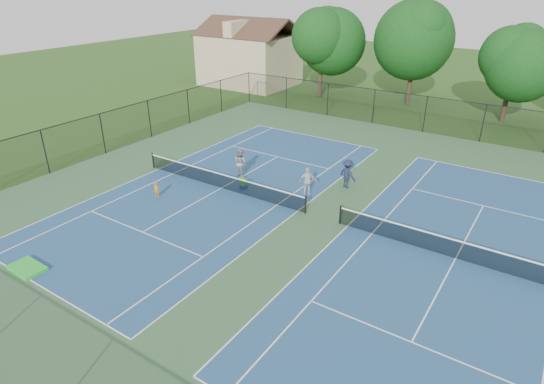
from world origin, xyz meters
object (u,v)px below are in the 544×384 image
Objects in this scene: tree_back_c at (515,59)px; ball_crate at (243,187)px; clapboard_house at (249,58)px; tree_back_b at (416,37)px; child_player at (157,190)px; tree_back_a at (322,38)px; instructor at (241,162)px; ball_hopper at (243,182)px; bystander_b at (347,174)px; bystander_a at (308,181)px.

tree_back_c is 27.17m from ball_crate.
tree_back_b is at bearing 3.01° from clapboard_house.
tree_back_a is at bearing 85.17° from child_player.
tree_back_a reaches higher than tree_back_c.
instructor is 2.10m from ball_hopper.
tree_back_c is 4.44× the size of instructor.
tree_back_c is at bearing 66.10° from ball_crate.
bystander_b is at bearing 35.85° from ball_crate.
bystander_b reaches higher than ball_hopper.
ball_crate is (1.34, -1.54, -0.81)m from instructor.
bystander_b is 4.43× the size of ball_hopper.
instructor is at bearing -118.01° from tree_back_c.
clapboard_house reaches higher than bystander_a.
ball_crate is (-1.80, -25.36, -6.46)m from tree_back_b.
ball_hopper is (-5.18, -3.74, -0.43)m from bystander_b.
child_player is at bearing 80.22° from instructor.
bystander_b is (12.38, -19.61, -5.12)m from tree_back_a.
instructor is at bearing -35.96° from bystander_a.
tree_back_b is 26.15m from ball_hopper.
tree_back_c reaches higher than instructor.
tree_back_c is at bearing 66.10° from ball_hopper.
tree_back_a is at bearing -99.19° from bystander_a.
bystander_b is (3.38, -21.61, -5.68)m from tree_back_b.
instructor reaches higher than bystander_a.
tree_back_a is 4.84× the size of instructor.
tree_back_c is 4.85× the size of bystander_a.
child_player is 5.18m from ball_crate.
instructor is (15.86, -22.81, -2.15)m from clapboard_house.
bystander_b is at bearing -160.14° from bystander_a.
child_player is 8.93m from bystander_a.
tree_back_c is 21.85m from bystander_b.
clapboard_house is 30.72× the size of ball_crate.
ball_hopper is (-3.64, -1.51, -0.38)m from bystander_a.
bystander_a is 3.96m from ball_hopper.
tree_back_a is 0.85× the size of clapboard_house.
child_player is at bearing -82.34° from tree_back_a.
bystander_a is at bearing -167.44° from instructor.
ball_hopper is (-10.80, -24.36, -5.00)m from tree_back_c.
tree_back_b is 9.12m from tree_back_c.
tree_back_b reaches higher than bystander_b.
child_player is at bearing -117.05° from tree_back_c.
tree_back_c is at bearing -6.34° from tree_back_b.
tree_back_c reaches higher than child_player.
tree_back_b is at bearing -84.58° from instructor.
bystander_a is (1.85, -23.85, -5.73)m from tree_back_b.
bystander_b is (22.38, -20.61, -2.18)m from clapboard_house.
instructor is (-3.14, -23.81, -5.65)m from tree_back_b.
tree_back_c is 0.78× the size of clapboard_house.
ball_crate is at bearing -94.05° from tree_back_b.
child_player is 0.54× the size of bystander_a.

